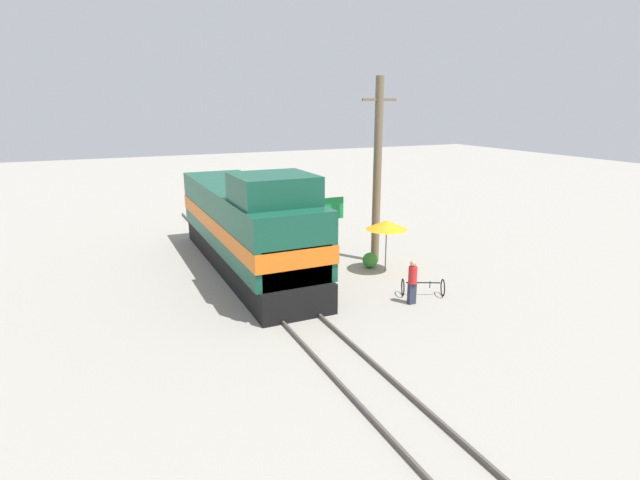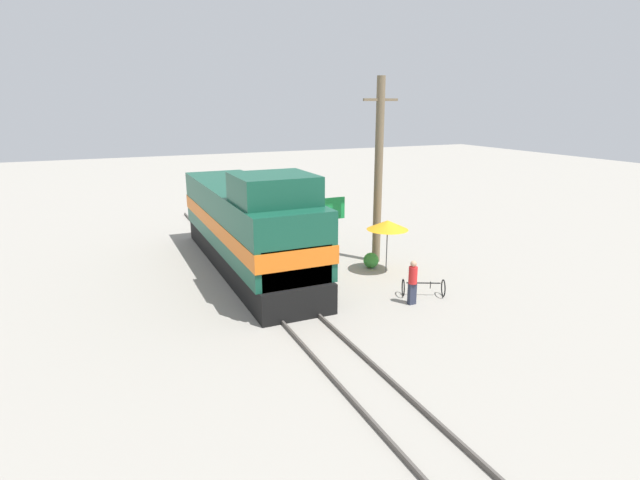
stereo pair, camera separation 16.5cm
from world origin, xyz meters
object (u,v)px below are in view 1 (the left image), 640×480
(utility_pole, at_px, (377,171))
(person_bystander, at_px, (412,280))
(billboard_sign, at_px, (329,213))
(bicycle, at_px, (423,287))
(vendor_umbrella, at_px, (387,225))
(locomotive, at_px, (248,227))

(utility_pole, bearing_deg, person_bystander, -106.12)
(billboard_sign, xyz_separation_m, bicycle, (0.94, -6.87, -1.84))
(utility_pole, height_order, vendor_umbrella, utility_pole)
(locomotive, height_order, vendor_umbrella, locomotive)
(billboard_sign, xyz_separation_m, person_bystander, (0.03, -7.38, -1.23))
(locomotive, height_order, billboard_sign, locomotive)
(locomotive, relative_size, billboard_sign, 4.49)
(utility_pole, relative_size, bicycle, 4.86)
(billboard_sign, relative_size, person_bystander, 1.68)
(person_bystander, bearing_deg, locomotive, 124.52)
(utility_pole, bearing_deg, locomotive, 168.67)
(vendor_umbrella, xyz_separation_m, bicycle, (-0.19, -3.17, -1.91))
(locomotive, bearing_deg, vendor_umbrella, -27.55)
(utility_pole, bearing_deg, vendor_umbrella, -105.18)
(locomotive, height_order, person_bystander, locomotive)
(person_bystander, bearing_deg, bicycle, 29.50)
(locomotive, xyz_separation_m, vendor_umbrella, (5.66, -2.96, 0.16))
(billboard_sign, bearing_deg, person_bystander, -89.73)
(utility_pole, relative_size, vendor_umbrella, 3.55)
(vendor_umbrella, xyz_separation_m, person_bystander, (-1.10, -3.69, -1.31))
(utility_pole, xyz_separation_m, billboard_sign, (-1.60, 1.97, -2.29))
(vendor_umbrella, bearing_deg, utility_pole, 74.82)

